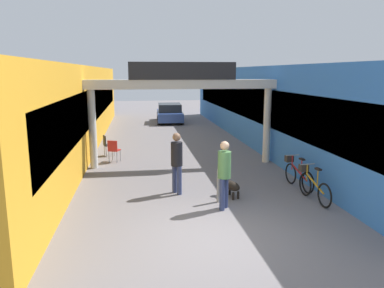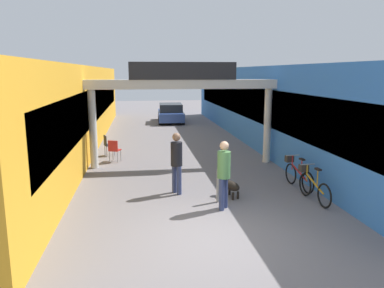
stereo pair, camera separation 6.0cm
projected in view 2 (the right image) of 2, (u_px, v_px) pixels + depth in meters
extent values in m
plane|color=slate|center=(218.00, 237.00, 8.17)|extent=(80.00, 80.00, 0.00)
cube|color=gold|center=(66.00, 107.00, 17.82)|extent=(3.00, 26.00, 3.80)
cube|color=black|center=(98.00, 103.00, 17.98)|extent=(0.04, 23.40, 1.52)
cube|color=blue|center=(271.00, 105.00, 19.20)|extent=(3.00, 26.00, 3.80)
cube|color=black|center=(244.00, 101.00, 18.97)|extent=(0.04, 23.40, 1.52)
cylinder|color=beige|center=(93.00, 129.00, 13.81)|extent=(0.28, 0.28, 2.93)
cylinder|color=beige|center=(267.00, 126.00, 14.72)|extent=(0.28, 0.28, 2.93)
cube|color=beige|center=(183.00, 84.00, 13.95)|extent=(7.40, 0.44, 0.35)
cube|color=#232326|center=(183.00, 71.00, 13.66)|extent=(3.96, 0.10, 0.64)
cylinder|color=navy|center=(222.00, 195.00, 9.68)|extent=(0.20, 0.20, 0.85)
cylinder|color=navy|center=(225.00, 192.00, 9.89)|extent=(0.20, 0.20, 0.85)
cylinder|color=#4C7F47|center=(224.00, 165.00, 9.64)|extent=(0.47, 0.47, 0.70)
sphere|color=tan|center=(224.00, 146.00, 9.55)|extent=(0.33, 0.33, 0.24)
cylinder|color=navy|center=(174.00, 179.00, 11.13)|extent=(0.19, 0.19, 0.85)
cylinder|color=navy|center=(179.00, 181.00, 10.94)|extent=(0.19, 0.19, 0.85)
cylinder|color=black|center=(177.00, 154.00, 10.89)|extent=(0.47, 0.47, 0.70)
sphere|color=#8C664C|center=(176.00, 137.00, 10.79)|extent=(0.33, 0.33, 0.24)
ellipsoid|color=black|center=(231.00, 186.00, 10.70)|extent=(0.53, 0.73, 0.27)
sphere|color=black|center=(225.00, 180.00, 10.94)|extent=(0.30, 0.30, 0.23)
sphere|color=white|center=(227.00, 184.00, 10.88)|extent=(0.21, 0.21, 0.16)
cylinder|color=black|center=(225.00, 192.00, 10.87)|extent=(0.09, 0.09, 0.21)
cylinder|color=black|center=(229.00, 191.00, 10.96)|extent=(0.09, 0.09, 0.21)
cylinder|color=black|center=(233.00, 196.00, 10.54)|extent=(0.09, 0.09, 0.21)
cylinder|color=black|center=(238.00, 195.00, 10.62)|extent=(0.09, 0.09, 0.21)
torus|color=black|center=(305.00, 185.00, 10.85)|extent=(0.10, 0.67, 0.67)
torus|color=black|center=(324.00, 196.00, 9.87)|extent=(0.10, 0.67, 0.67)
cube|color=gold|center=(315.00, 184.00, 10.33)|extent=(0.10, 0.94, 0.34)
cylinder|color=gold|center=(318.00, 177.00, 10.17)|extent=(0.03, 0.03, 0.42)
cube|color=black|center=(318.00, 169.00, 10.13)|extent=(0.12, 0.23, 0.05)
cylinder|color=gold|center=(307.00, 172.00, 10.72)|extent=(0.03, 0.03, 0.46)
cylinder|color=gray|center=(307.00, 164.00, 10.68)|extent=(0.46, 0.06, 0.03)
cube|color=#332D28|center=(304.00, 168.00, 10.90)|extent=(0.25, 0.22, 0.20)
torus|color=black|center=(291.00, 174.00, 12.01)|extent=(0.12, 0.67, 0.67)
torus|color=black|center=(308.00, 183.00, 11.04)|extent=(0.12, 0.67, 0.67)
cube|color=red|center=(299.00, 172.00, 11.49)|extent=(0.13, 0.94, 0.34)
cylinder|color=red|center=(302.00, 166.00, 11.34)|extent=(0.04, 0.04, 0.42)
cube|color=black|center=(302.00, 159.00, 11.30)|extent=(0.12, 0.23, 0.05)
cylinder|color=red|center=(292.00, 163.00, 11.88)|extent=(0.04, 0.04, 0.46)
cylinder|color=gray|center=(293.00, 155.00, 11.84)|extent=(0.46, 0.08, 0.03)
cube|color=#332D28|center=(289.00, 159.00, 12.06)|extent=(0.26, 0.22, 0.20)
cylinder|color=gray|center=(218.00, 187.00, 10.31)|extent=(0.10, 0.10, 0.88)
sphere|color=gray|center=(219.00, 170.00, 10.22)|extent=(0.10, 0.10, 0.10)
cylinder|color=gray|center=(113.00, 155.00, 15.23)|extent=(0.04, 0.04, 0.45)
cylinder|color=gray|center=(121.00, 155.00, 15.16)|extent=(0.04, 0.04, 0.45)
cylinder|color=gray|center=(109.00, 157.00, 14.90)|extent=(0.04, 0.04, 0.45)
cylinder|color=gray|center=(117.00, 157.00, 14.83)|extent=(0.04, 0.04, 0.45)
cube|color=#B2231E|center=(115.00, 150.00, 14.98)|extent=(0.51, 0.51, 0.04)
cube|color=#B2231E|center=(113.00, 146.00, 14.77)|extent=(0.39, 0.18, 0.40)
cylinder|color=gray|center=(113.00, 149.00, 16.32)|extent=(0.04, 0.04, 0.45)
cylinder|color=gray|center=(115.00, 151.00, 16.01)|extent=(0.04, 0.04, 0.45)
cylinder|color=gray|center=(105.00, 150.00, 16.17)|extent=(0.04, 0.04, 0.45)
cylinder|color=gray|center=(107.00, 152.00, 15.87)|extent=(0.04, 0.04, 0.45)
cube|color=black|center=(110.00, 145.00, 16.05)|extent=(0.50, 0.50, 0.04)
cube|color=black|center=(105.00, 140.00, 15.93)|extent=(0.16, 0.39, 0.40)
cube|color=#2D478C|center=(171.00, 115.00, 26.89)|extent=(1.91, 4.07, 0.60)
cube|color=#1E2328|center=(171.00, 108.00, 26.63)|extent=(1.66, 2.26, 0.55)
cylinder|color=black|center=(159.00, 116.00, 28.26)|extent=(0.22, 0.61, 0.60)
cylinder|color=black|center=(180.00, 115.00, 28.42)|extent=(0.22, 0.61, 0.60)
cylinder|color=black|center=(160.00, 121.00, 25.43)|extent=(0.22, 0.61, 0.60)
cylinder|color=black|center=(183.00, 120.00, 25.58)|extent=(0.22, 0.61, 0.60)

